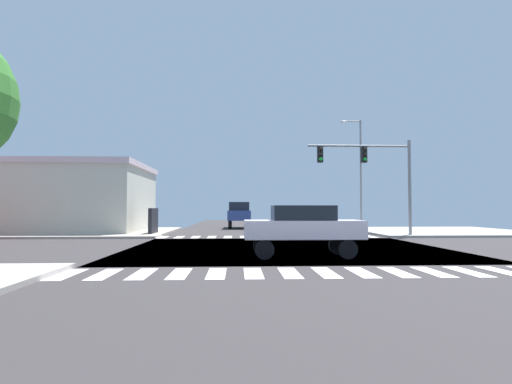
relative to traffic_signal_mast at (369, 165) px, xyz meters
name	(u,v)px	position (x,y,z in m)	size (l,w,h in m)	color
ground	(286,248)	(-6.12, -6.96, -4.54)	(90.00, 90.00, 0.05)	#342F30
sidewalk_corner_ne	(439,231)	(6.88, 5.04, -4.45)	(12.00, 12.00, 0.14)	#A09B91
sidewalk_corner_nw	(88,232)	(-19.12, 5.04, -4.45)	(12.00, 12.00, 0.14)	#A2978B
crosswalk_near	(308,273)	(-6.37, -14.26, -4.51)	(13.50, 2.00, 0.01)	white
crosswalk_far	(268,237)	(-6.37, 0.34, -4.51)	(13.50, 2.00, 0.01)	white
traffic_signal_mast	(369,165)	(0.00, 0.00, 0.00)	(6.57, 0.55, 6.11)	gray
street_lamp	(358,165)	(1.72, 8.18, 0.86)	(1.78, 0.32, 9.12)	gray
bank_building	(48,198)	(-22.45, 6.15, -1.95)	(15.90, 9.77, 5.11)	beige
pickup_nearside_1	(239,214)	(-8.12, 11.93, -3.22)	(2.00, 5.10, 2.35)	black
sedan_middle_4	(303,226)	(-5.89, -10.46, -3.40)	(4.30, 1.80, 1.88)	black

